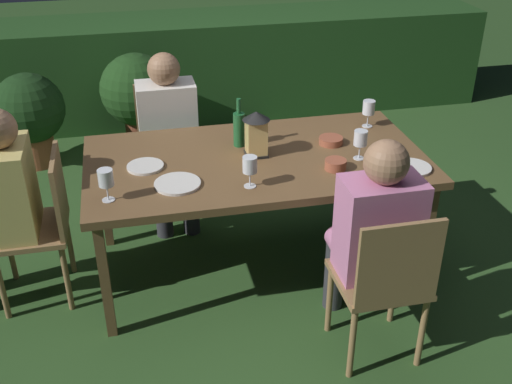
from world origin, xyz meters
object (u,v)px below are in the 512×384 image
(plate_a, at_px, (177,184))
(plate_b, at_px, (411,168))
(chair_side_left_b, at_px, (385,280))
(person_in_pink, at_px, (373,231))
(person_in_cream, at_px, (169,132))
(wine_glass_c, at_px, (360,139))
(wine_glass_d, at_px, (369,109))
(chair_side_right_a, at_px, (168,141))
(chair_head_near, at_px, (42,221))
(green_bottle_on_table, at_px, (239,128))
(bowl_bread, at_px, (336,164))
(wine_glass_b, at_px, (106,179))
(bowl_olives, at_px, (331,140))
(plate_c, at_px, (145,166))
(lantern_centerpiece, at_px, (256,131))
(wine_glass_a, at_px, (250,166))
(potted_plant_by_hedge, at_px, (30,113))
(potted_plant_corner, at_px, (137,93))
(dining_table, at_px, (256,165))

(plate_a, bearing_deg, plate_b, -4.10)
(chair_side_left_b, bearing_deg, person_in_pink, 90.00)
(person_in_cream, relative_size, wine_glass_c, 6.80)
(person_in_pink, distance_m, wine_glass_d, 1.07)
(chair_side_right_a, bearing_deg, chair_head_near, -130.62)
(green_bottle_on_table, xyz_separation_m, bowl_bread, (0.45, -0.41, -0.08))
(wine_glass_b, xyz_separation_m, bowl_olives, (1.29, 0.40, -0.10))
(wine_glass_b, bearing_deg, bowl_olives, 17.08)
(green_bottle_on_table, distance_m, plate_c, 0.59)
(chair_head_near, bearing_deg, plate_a, -17.21)
(chair_head_near, distance_m, plate_c, 0.64)
(person_in_pink, relative_size, bowl_bread, 9.74)
(lantern_centerpiece, relative_size, wine_glass_a, 1.57)
(potted_plant_by_hedge, bearing_deg, wine_glass_a, -57.37)
(chair_side_right_a, height_order, plate_a, chair_side_right_a)
(lantern_centerpiece, distance_m, green_bottle_on_table, 0.17)
(chair_side_left_b, bearing_deg, green_bottle_on_table, 114.37)
(wine_glass_c, relative_size, bowl_bread, 1.43)
(chair_head_near, height_order, wine_glass_a, wine_glass_a)
(plate_c, bearing_deg, plate_a, -57.60)
(plate_a, bearing_deg, wine_glass_c, 5.08)
(lantern_centerpiece, distance_m, wine_glass_b, 0.90)
(chair_head_near, bearing_deg, potted_plant_by_hedge, 97.53)
(wine_glass_b, bearing_deg, wine_glass_a, -0.96)
(bowl_bread, bearing_deg, wine_glass_b, -176.20)
(chair_head_near, xyz_separation_m, wine_glass_d, (1.98, 0.28, 0.38))
(potted_plant_corner, bearing_deg, wine_glass_d, -49.45)
(lantern_centerpiece, relative_size, plate_b, 1.22)
(person_in_cream, distance_m, potted_plant_corner, 1.20)
(person_in_cream, xyz_separation_m, wine_glass_a, (0.33, -1.03, 0.22))
(dining_table, distance_m, wine_glass_c, 0.60)
(potted_plant_by_hedge, relative_size, potted_plant_corner, 0.92)
(dining_table, xyz_separation_m, person_in_pink, (0.43, -0.71, -0.06))
(bowl_olives, relative_size, bowl_bread, 1.20)
(wine_glass_a, distance_m, wine_glass_b, 0.72)
(wine_glass_a, bearing_deg, wine_glass_d, 34.55)
(wine_glass_c, xyz_separation_m, plate_b, (0.23, -0.18, -0.11))
(plate_b, distance_m, bowl_olives, 0.52)
(plate_a, distance_m, bowl_olives, 0.99)
(chair_side_right_a, height_order, wine_glass_c, wine_glass_c)
(chair_side_right_a, relative_size, plate_b, 4.00)
(chair_head_near, height_order, plate_b, chair_head_near)
(chair_head_near, distance_m, wine_glass_c, 1.81)
(chair_side_right_a, bearing_deg, bowl_olives, -42.13)
(chair_side_left_b, relative_size, chair_side_right_a, 1.00)
(person_in_pink, xyz_separation_m, plate_c, (-1.05, 0.71, 0.11))
(wine_glass_a, height_order, plate_c, wine_glass_a)
(dining_table, bearing_deg, bowl_bread, -30.40)
(person_in_cream, height_order, bowl_bread, person_in_cream)
(plate_a, height_order, bowl_olives, bowl_olives)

